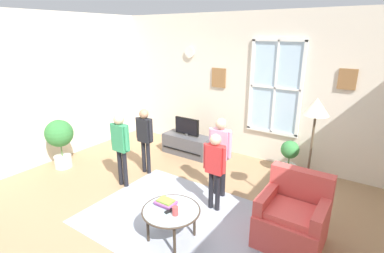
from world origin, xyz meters
The scene contains 18 objects.
ground_plane centered at (0.00, 0.00, -0.01)m, with size 6.87×5.83×0.02m, color #9E7A56.
back_wall centered at (0.01, 2.67, 1.44)m, with size 6.27×0.17×2.88m.
side_wall_left centered at (-3.20, 0.00, 1.44)m, with size 0.12×5.23×2.88m.
area_rug centered at (0.22, 0.04, 0.00)m, with size 2.69×1.96×0.01m, color #999EAD.
tv_stand centered at (-1.08, 1.97, 0.21)m, with size 1.05×0.43×0.42m.
television centered at (-1.08, 1.97, 0.62)m, with size 0.57×0.08×0.38m.
armchair centered at (1.58, 0.45, 0.33)m, with size 0.76×0.74×0.87m.
coffee_table centered at (0.33, -0.35, 0.39)m, with size 0.73×0.73×0.42m.
book_stack centered at (0.20, -0.30, 0.45)m, with size 0.26×0.19×0.07m.
cup centered at (0.43, -0.41, 0.47)m, with size 0.08×0.08×0.11m, color #BF3F3F.
remote_near_books centered at (0.34, -0.39, 0.43)m, with size 0.04×0.14×0.02m, color black.
person_red_shirt centered at (0.44, 0.51, 0.73)m, with size 0.35×0.16×1.17m.
person_pink_shirt centered at (0.31, 0.91, 0.80)m, with size 0.39×0.18×1.28m.
person_black_shirt centered at (-1.20, 0.84, 0.76)m, with size 0.37×0.17×1.21m.
person_green_shirt centered at (-1.19, 0.25, 0.79)m, with size 0.38×0.17×1.26m.
potted_plant_by_window centered at (1.00, 2.24, 0.36)m, with size 0.32×0.32×0.65m.
potted_plant_corner centered at (-2.69, 0.10, 0.61)m, with size 0.51×0.51×0.95m.
floor_lamp centered at (1.58, 1.01, 1.45)m, with size 0.32×0.32×1.73m.
Camera 1 is at (2.29, -2.77, 2.49)m, focal length 27.38 mm.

